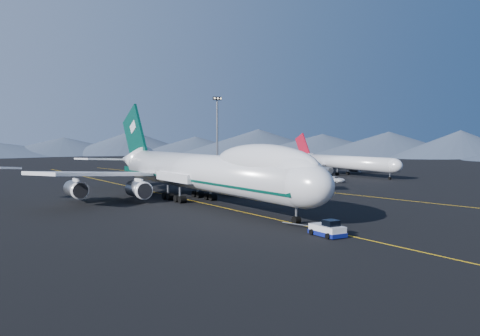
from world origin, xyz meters
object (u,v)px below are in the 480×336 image
second_jet (344,162)px  service_van (335,179)px  pushback_tug (327,231)px  floodlight_mast (217,133)px  boeing_747 (203,171)px

second_jet → service_van: size_ratio=8.16×
service_van → pushback_tug: bearing=-141.7°
service_van → floodlight_mast: (-4.52, 52.12, 11.81)m
second_jet → service_van: (-17.93, -15.45, -3.09)m
pushback_tug → second_jet: size_ratio=0.11×
pushback_tug → service_van: pushback_tug is taller
service_van → floodlight_mast: bearing=87.1°
boeing_747 → service_van: size_ratio=13.20×
service_van → floodlight_mast: floodlight_mast is taller
boeing_747 → service_van: (49.00, 18.00, -5.05)m
boeing_747 → service_van: 52.45m
boeing_747 → second_jet: 74.86m
pushback_tug → service_van: (51.37, 53.47, 0.11)m
service_van → floodlight_mast: 53.63m
pushback_tug → service_van: size_ratio=0.89×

